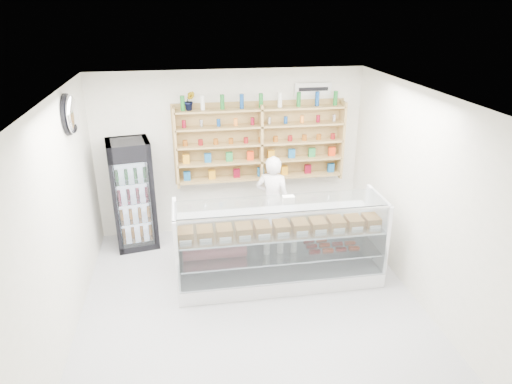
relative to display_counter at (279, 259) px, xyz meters
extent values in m
plane|color=#B0B0B5|center=(-0.48, -0.67, -0.35)|extent=(5.00, 5.00, 0.00)
plane|color=white|center=(-0.48, -0.67, 2.45)|extent=(5.00, 5.00, 0.00)
plane|color=silver|center=(-0.48, 1.83, 1.05)|extent=(4.50, 0.00, 4.50)
plane|color=silver|center=(-0.48, -3.17, 1.05)|extent=(4.50, 0.00, 4.50)
plane|color=silver|center=(-2.73, -0.67, 1.05)|extent=(0.00, 5.00, 5.00)
plane|color=silver|center=(1.77, -0.67, 1.05)|extent=(0.00, 5.00, 5.00)
cube|color=white|center=(0.00, -0.01, -0.23)|extent=(2.92, 0.83, 0.24)
cube|color=white|center=(0.00, 0.37, 0.20)|extent=(2.92, 0.05, 0.61)
cube|color=silver|center=(0.00, -0.01, 0.14)|extent=(2.80, 0.73, 0.02)
cube|color=silver|center=(0.00, -0.01, 0.50)|extent=(2.86, 0.76, 0.02)
cube|color=silver|center=(0.00, -0.41, 0.40)|extent=(2.86, 0.12, 1.02)
cube|color=silver|center=(0.00, -0.06, 0.91)|extent=(2.86, 0.58, 0.01)
imported|color=white|center=(0.13, 1.17, 0.41)|extent=(0.66, 0.56, 1.53)
cube|color=black|center=(-2.12, 1.47, 0.55)|extent=(0.75, 0.73, 1.80)
cube|color=#240434|center=(-2.17, 1.18, 1.32)|extent=(0.63, 0.14, 0.25)
cube|color=silver|center=(-2.17, 1.16, 0.47)|extent=(0.54, 0.10, 1.42)
cube|color=#A7884F|center=(-1.38, 1.67, 1.24)|extent=(0.04, 0.28, 1.33)
cube|color=#A7884F|center=(0.02, 1.67, 1.24)|extent=(0.04, 0.28, 1.33)
cube|color=#A7884F|center=(1.42, 1.67, 1.24)|extent=(0.04, 0.28, 1.33)
cube|color=#A7884F|center=(0.02, 1.67, 0.65)|extent=(2.80, 0.28, 0.03)
cube|color=#A7884F|center=(0.02, 1.67, 0.95)|extent=(2.80, 0.28, 0.03)
cube|color=#A7884F|center=(0.02, 1.67, 1.25)|extent=(2.80, 0.28, 0.03)
cube|color=#A7884F|center=(0.02, 1.67, 1.55)|extent=(2.80, 0.28, 0.03)
cube|color=#A7884F|center=(0.02, 1.67, 1.83)|extent=(2.80, 0.28, 0.03)
imported|color=#1E6626|center=(-1.12, 1.67, 2.00)|extent=(0.17, 0.14, 0.31)
ellipsoid|color=silver|center=(-2.65, 0.53, 2.10)|extent=(0.15, 0.50, 0.50)
cube|color=white|center=(0.92, 1.80, 2.10)|extent=(0.62, 0.03, 0.20)
camera|label=1|loc=(-1.25, -5.56, 3.44)|focal=32.00mm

